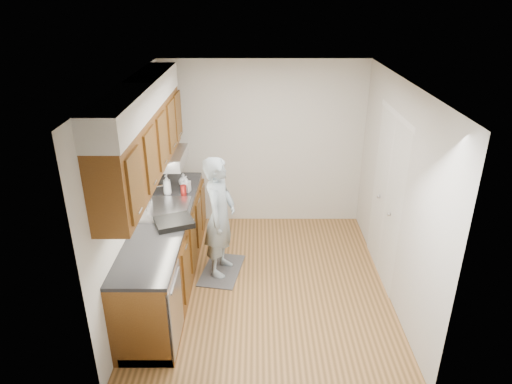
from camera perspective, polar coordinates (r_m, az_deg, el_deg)
floor at (r=5.85m, az=1.06°, el=-11.33°), size 3.50×3.50×0.00m
ceiling at (r=4.84m, az=1.29°, el=13.51°), size 3.50×3.50×0.00m
wall_left at (r=5.40m, az=-14.95°, el=-0.08°), size 0.02×3.50×2.50m
wall_right at (r=5.46m, az=17.12°, el=-0.11°), size 0.02×3.50×2.50m
wall_back at (r=6.85m, az=0.93°, el=5.95°), size 3.00×0.02×2.50m
counter at (r=5.68m, az=-11.18°, el=-7.10°), size 0.64×2.80×1.30m
upper_cabinets at (r=5.16m, az=-13.84°, el=7.21°), size 0.47×2.80×1.21m
closet_door at (r=5.80m, az=15.95°, el=-0.91°), size 0.02×1.22×2.05m
floor_mat at (r=6.08m, az=-4.30°, el=-9.73°), size 0.60×0.86×0.01m
person at (r=5.63m, az=-4.58°, el=-2.16°), size 0.55×0.71×1.78m
soap_bottle_a at (r=5.98m, az=-11.07°, el=0.92°), size 0.12×0.12×0.28m
soap_bottle_b at (r=6.04m, az=-8.72°, el=0.99°), size 0.12×0.12×0.21m
soap_bottle_c at (r=6.23m, az=-9.07°, el=1.53°), size 0.19×0.19×0.17m
soda_can at (r=5.95m, az=-9.04°, el=0.22°), size 0.09×0.09×0.13m
dish_rack at (r=5.25m, az=-10.20°, el=-3.73°), size 0.51×0.47×0.06m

